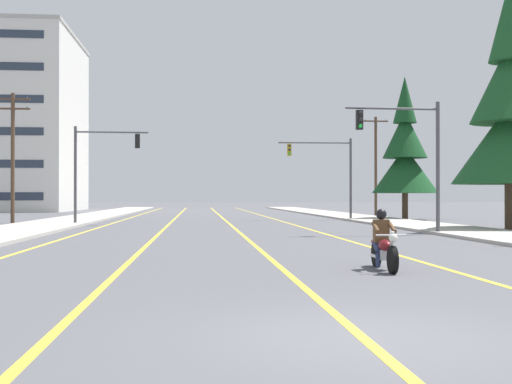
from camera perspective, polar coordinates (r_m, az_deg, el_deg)
The scene contains 15 objects.
ground_plane at distance 8.43m, azimuth 8.89°, elevation -12.43°, with size 400.00×400.00×0.00m, color #515156.
lane_stripe_center at distance 53.07m, azimuth -2.94°, elevation -2.32°, with size 0.16×100.00×0.01m, color yellow.
lane_stripe_left at distance 53.06m, azimuth -7.14°, elevation -2.32°, with size 0.16×100.00×0.01m, color yellow.
lane_stripe_right at distance 53.37m, azimuth 1.30°, elevation -2.31°, with size 0.16×100.00×0.01m, color yellow.
lane_stripe_far_left at distance 53.32m, azimuth -11.19°, elevation -2.30°, with size 0.16×100.00×0.01m, color yellow.
sidewalk_kerb_right at distance 49.77m, azimuth 10.08°, elevation -2.36°, with size 4.40×110.00×0.14m, color #ADA89E.
sidewalk_kerb_left at distance 48.88m, azimuth -15.85°, elevation -2.39°, with size 4.40×110.00×0.14m, color #ADA89E.
motorcycle_with_rider at distance 15.88m, azimuth 11.16°, elevation -4.64°, with size 0.70×2.19×1.46m.
traffic_signal_near_right at distance 30.99m, azimuth 13.55°, elevation 3.88°, with size 4.51×0.44×6.20m.
traffic_signal_near_left at distance 42.08m, azimuth -13.87°, elevation 2.75°, with size 4.63×0.40×6.20m.
traffic_signal_mid_right at distance 49.33m, azimuth 6.49°, elevation 2.35°, with size 5.61×0.37×6.20m.
utility_pole_left_near at distance 46.39m, azimuth -20.64°, elevation 3.29°, with size 2.25×0.26×8.72m.
utility_pole_right_far at distance 61.33m, azimuth 10.50°, elevation 2.46°, with size 2.36×0.26×9.22m.
conifer_tree_right_verge_near at distance 36.40m, azimuth 21.46°, elevation 6.29°, with size 5.94×5.94×13.07m.
conifer_tree_right_verge_far at distance 51.03m, azimuth 12.98°, elevation 3.29°, with size 5.01×5.01×11.02m.
Camera 1 is at (-2.00, -8.00, 1.75)m, focal length 45.40 mm.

